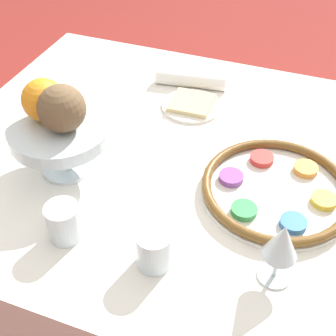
# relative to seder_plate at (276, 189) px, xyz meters

# --- Properties ---
(ground_plane) EXTENTS (8.00, 8.00, 0.00)m
(ground_plane) POSITION_rel_seder_plate_xyz_m (0.14, -0.05, -0.73)
(ground_plane) COLOR maroon
(dining_table) EXTENTS (1.32, 0.94, 0.71)m
(dining_table) POSITION_rel_seder_plate_xyz_m (0.14, -0.05, -0.37)
(dining_table) COLOR white
(dining_table) RESTS_ON ground_plane
(seder_plate) EXTENTS (0.32, 0.32, 0.03)m
(seder_plate) POSITION_rel_seder_plate_xyz_m (0.00, 0.00, 0.00)
(seder_plate) COLOR silver
(seder_plate) RESTS_ON dining_table
(wine_glass) EXTENTS (0.06, 0.06, 0.13)m
(wine_glass) POSITION_rel_seder_plate_xyz_m (-0.04, 0.21, 0.08)
(wine_glass) COLOR silver
(wine_glass) RESTS_ON dining_table
(fruit_stand) EXTENTS (0.22, 0.22, 0.12)m
(fruit_stand) POSITION_rel_seder_plate_xyz_m (0.46, 0.09, 0.08)
(fruit_stand) COLOR silver
(fruit_stand) RESTS_ON dining_table
(orange_fruit) EXTENTS (0.09, 0.09, 0.09)m
(orange_fruit) POSITION_rel_seder_plate_xyz_m (0.49, 0.07, 0.15)
(orange_fruit) COLOR orange
(orange_fruit) RESTS_ON fruit_stand
(coconut) EXTENTS (0.10, 0.10, 0.10)m
(coconut) POSITION_rel_seder_plate_xyz_m (0.44, 0.09, 0.16)
(coconut) COLOR brown
(coconut) RESTS_ON fruit_stand
(bread_plate) EXTENTS (0.16, 0.16, 0.02)m
(bread_plate) POSITION_rel_seder_plate_xyz_m (0.27, -0.25, -0.01)
(bread_plate) COLOR silver
(bread_plate) RESTS_ON dining_table
(napkin_roll) EXTENTS (0.20, 0.07, 0.04)m
(napkin_roll) POSITION_rel_seder_plate_xyz_m (0.30, -0.35, 0.01)
(napkin_roll) COLOR white
(napkin_roll) RESTS_ON dining_table
(cup_near) EXTENTS (0.07, 0.07, 0.08)m
(cup_near) POSITION_rel_seder_plate_xyz_m (0.18, 0.26, 0.02)
(cup_near) COLOR silver
(cup_near) RESTS_ON dining_table
(cup_mid) EXTENTS (0.07, 0.07, 0.08)m
(cup_mid) POSITION_rel_seder_plate_xyz_m (0.36, 0.26, 0.02)
(cup_mid) COLOR silver
(cup_mid) RESTS_ON dining_table
(spoon) EXTENTS (0.17, 0.05, 0.01)m
(spoon) POSITION_rel_seder_plate_xyz_m (0.30, -0.39, -0.01)
(spoon) COLOR silver
(spoon) RESTS_ON dining_table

